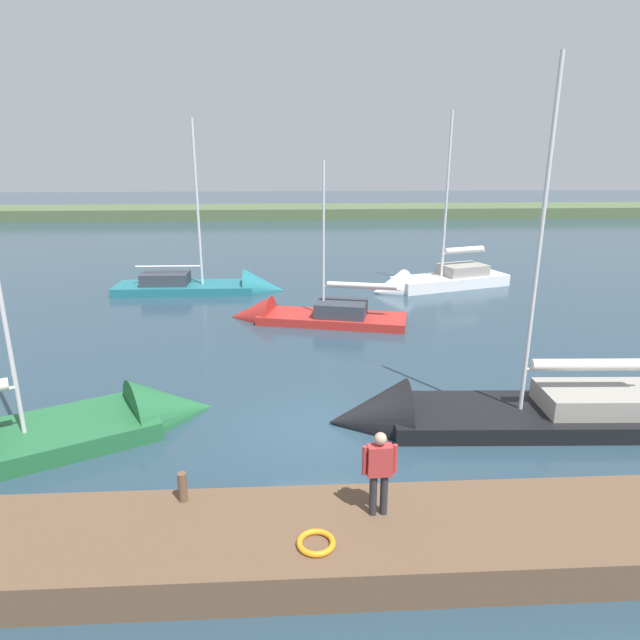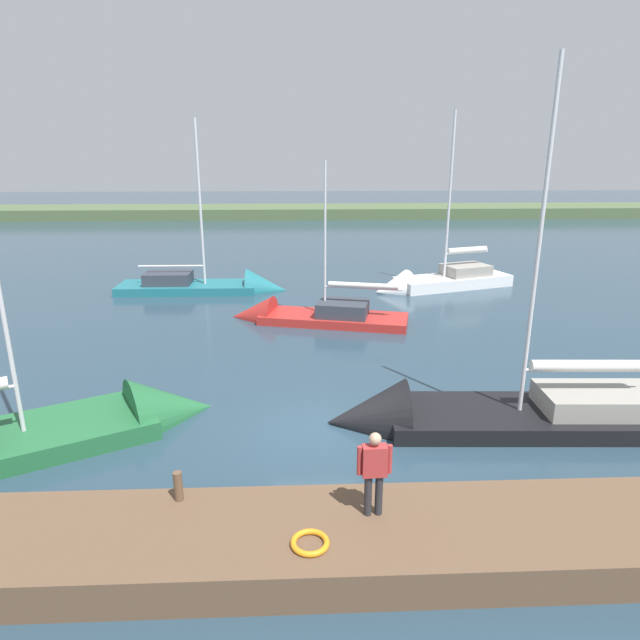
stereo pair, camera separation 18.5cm
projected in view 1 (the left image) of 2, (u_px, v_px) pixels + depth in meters
ground_plane at (317, 428)px, 14.38m from camera, size 200.00×200.00×0.00m
far_shoreline at (296, 217)px, 64.08m from camera, size 180.00×8.00×2.40m
dock_pier at (330, 542)px, 9.63m from camera, size 18.08×2.47×0.70m
mooring_post_near at (183, 487)px, 10.13m from camera, size 0.17×0.17×0.59m
life_ring_buoy at (316, 543)px, 9.03m from camera, size 0.66×0.66×0.10m
sailboat_outer_mooring at (68, 437)px, 13.73m from camera, size 9.23×6.40×10.25m
sailboat_far_right at (431, 284)px, 29.43m from camera, size 8.16×4.44×10.07m
sailboat_mid_channel at (300, 319)px, 23.65m from camera, size 8.01×3.84×7.78m
sailboat_inner_slip at (481, 418)px, 14.57m from camera, size 10.09×2.79×10.29m
sailboat_near_dock at (217, 290)px, 28.81m from camera, size 8.85×2.43×9.86m
person_on_dock at (379, 468)px, 9.58m from camera, size 0.63×0.24×1.64m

